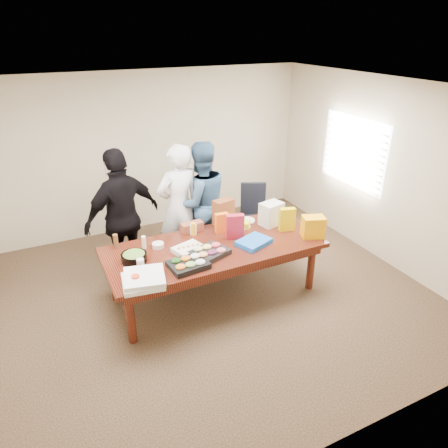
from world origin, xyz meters
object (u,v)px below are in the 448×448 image
conference_table (214,270)px  sheet_cake (188,249)px  person_right (201,203)px  office_chair (258,217)px  salad_bowl (134,258)px  person_center (179,207)px

conference_table → sheet_cake: bearing=179.9°
person_right → office_chair: bearing=179.5°
conference_table → salad_bowl: 1.12m
person_center → sheet_cake: 1.02m
person_center → sheet_cake: size_ratio=5.14×
office_chair → person_right: (-1.01, -0.01, 0.44)m
conference_table → salad_bowl: salad_bowl is taller
sheet_cake → person_right: bearing=42.3°
office_chair → person_center: 1.43m
person_center → conference_table: bearing=88.8°
conference_table → salad_bowl: (-1.03, 0.06, 0.42)m
person_right → salad_bowl: (-1.27, -0.94, -0.13)m
sheet_cake → salad_bowl: bearing=157.8°
conference_table → person_center: size_ratio=1.50×
office_chair → person_center: size_ratio=0.52×
person_right → sheet_cake: bearing=58.0°
person_center → person_right: 0.35m
person_right → sheet_cake: size_ratio=5.11×
person_right → salad_bowl: bearing=35.2°
person_right → salad_bowl: person_right is taller
office_chair → sheet_cake: size_ratio=2.68×
office_chair → person_center: bearing=-154.0°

